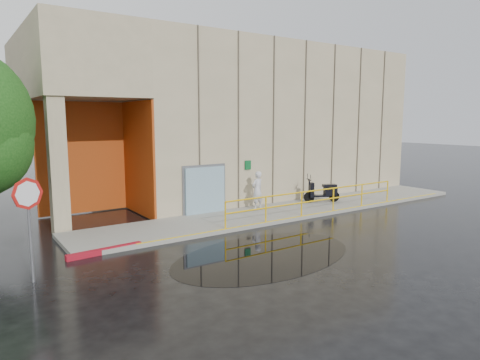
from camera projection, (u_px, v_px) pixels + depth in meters
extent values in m
plane|color=black|center=(291.00, 251.00, 13.67)|extent=(120.00, 120.00, 0.00)
cube|color=gray|center=(293.00, 210.00, 19.57)|extent=(20.00, 3.00, 0.15)
cube|color=tan|center=(247.00, 122.00, 25.45)|extent=(16.00, 10.00, 8.00)
cube|color=tan|center=(68.00, 68.00, 19.53)|extent=(4.00, 10.00, 3.00)
cube|color=tan|center=(58.00, 166.00, 15.44)|extent=(0.60, 0.60, 5.00)
cube|color=#B13D10|center=(81.00, 158.00, 18.86)|extent=(3.80, 0.15, 4.90)
cube|color=#B13D10|center=(138.00, 158.00, 18.52)|extent=(0.10, 3.50, 4.90)
cube|color=#89ACBB|center=(205.00, 190.00, 18.43)|extent=(1.90, 0.10, 2.00)
cube|color=slate|center=(204.00, 190.00, 18.49)|extent=(2.10, 0.06, 2.20)
cube|color=#0B5023|center=(248.00, 165.00, 19.62)|extent=(0.32, 0.04, 0.42)
cylinder|color=yellow|center=(318.00, 190.00, 18.45)|extent=(9.50, 0.06, 0.06)
cylinder|color=yellow|center=(318.00, 200.00, 18.51)|extent=(9.50, 0.06, 0.06)
imported|color=silver|center=(257.00, 190.00, 19.31)|extent=(0.70, 0.54, 1.72)
cylinder|color=black|center=(309.00, 197.00, 20.86)|extent=(0.51, 0.31, 0.52)
cylinder|color=black|center=(334.00, 196.00, 21.07)|extent=(0.51, 0.31, 0.52)
cylinder|color=slate|center=(30.00, 237.00, 10.92)|extent=(0.08, 0.08, 2.39)
cylinder|color=red|center=(27.00, 194.00, 10.73)|extent=(0.78, 0.36, 0.82)
cylinder|color=white|center=(28.00, 194.00, 10.71)|extent=(0.60, 0.26, 0.65)
cube|color=maroon|center=(105.00, 251.00, 13.41)|extent=(2.41, 0.36, 0.18)
cube|color=black|center=(264.00, 255.00, 13.25)|extent=(6.85, 4.70, 0.01)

